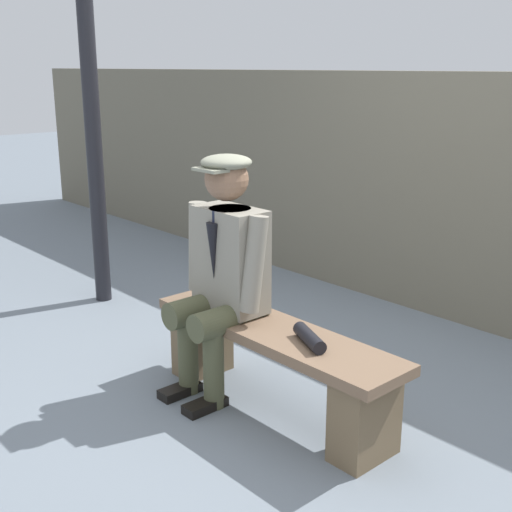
{
  "coord_description": "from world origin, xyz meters",
  "views": [
    {
      "loc": [
        -2.28,
        2.17,
        1.73
      ],
      "look_at": [
        0.14,
        0.0,
        0.8
      ],
      "focal_mm": 46.9,
      "sensor_mm": 36.0,
      "label": 1
    }
  ],
  "objects": [
    {
      "name": "ground_plane",
      "position": [
        0.0,
        0.0,
        0.0
      ],
      "size": [
        30.0,
        30.0,
        0.0
      ],
      "primitive_type": "plane",
      "color": "slate"
    },
    {
      "name": "bench",
      "position": [
        0.0,
        0.0,
        0.29
      ],
      "size": [
        1.51,
        0.37,
        0.45
      ],
      "color": "brown",
      "rests_on": "ground"
    },
    {
      "name": "seated_man",
      "position": [
        0.34,
        0.05,
        0.71
      ],
      "size": [
        0.57,
        0.51,
        1.3
      ],
      "color": "gray",
      "rests_on": "ground"
    },
    {
      "name": "rolled_magazine",
      "position": [
        -0.26,
        0.02,
        0.49
      ],
      "size": [
        0.27,
        0.17,
        0.07
      ],
      "primitive_type": "cylinder",
      "rotation": [
        0.0,
        1.57,
        -0.42
      ],
      "color": "black",
      "rests_on": "bench"
    },
    {
      "name": "stadium_wall",
      "position": [
        0.0,
        -1.91,
        0.85
      ],
      "size": [
        12.0,
        0.24,
        1.69
      ],
      "primitive_type": "cube",
      "color": "#6A6453",
      "rests_on": "ground"
    },
    {
      "name": "lamp_post",
      "position": [
        2.11,
        -0.2,
        1.63
      ],
      "size": [
        0.25,
        0.25,
        2.66
      ],
      "color": "black",
      "rests_on": "ground"
    }
  ]
}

